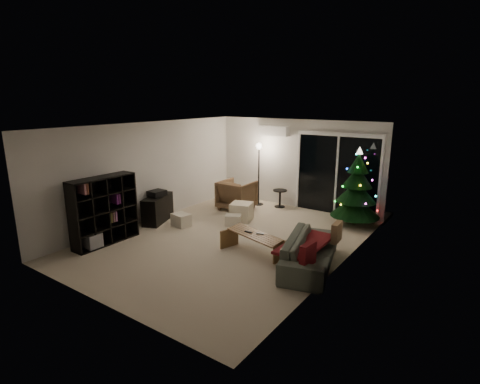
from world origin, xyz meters
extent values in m
plane|color=beige|center=(0.00, 0.00, 0.00)|extent=(6.50, 6.50, 0.00)
plane|color=white|center=(0.00, 0.00, 2.50)|extent=(6.50, 6.50, 0.00)
cube|color=silver|center=(0.00, 3.25, 1.25)|extent=(5.00, 0.02, 2.50)
cube|color=silver|center=(0.00, -3.25, 1.25)|extent=(5.00, 0.02, 2.50)
cube|color=silver|center=(-2.50, 0.00, 1.25)|extent=(0.02, 6.50, 2.50)
cube|color=silver|center=(2.50, 0.00, 1.25)|extent=(0.02, 6.50, 2.50)
cube|color=black|center=(1.20, 3.23, 1.05)|extent=(2.20, 0.02, 2.10)
cube|color=white|center=(-0.70, 3.13, 2.15)|extent=(0.90, 0.22, 0.28)
cube|color=#3F3833|center=(1.20, 3.75, -0.05)|extent=(2.60, 1.00, 0.10)
cube|color=white|center=(1.20, 4.15, 0.50)|extent=(2.20, 0.06, 1.00)
cube|color=black|center=(-2.25, 0.00, 0.33)|extent=(0.78, 1.14, 0.67)
cube|color=black|center=(-2.25, 0.00, 0.74)|extent=(0.34, 0.40, 0.14)
imported|color=brown|center=(-1.23, 2.04, 0.41)|extent=(0.92, 0.94, 0.83)
cube|color=#F7E2C1|center=(-0.55, 1.29, 0.23)|extent=(0.64, 0.64, 0.46)
cube|color=white|center=(-1.51, 0.08, 0.15)|extent=(0.48, 0.40, 0.31)
cube|color=white|center=(-0.50, 0.86, 0.13)|extent=(0.47, 0.43, 0.27)
cylinder|color=black|center=(-0.34, 2.93, 0.25)|extent=(0.52, 0.52, 0.51)
cylinder|color=black|center=(-0.98, 2.79, 0.88)|extent=(0.28, 0.28, 1.76)
imported|color=#4C5548|center=(2.05, -0.21, 0.29)|extent=(1.29, 2.16, 0.59)
cube|color=#500815|center=(1.95, -0.21, 0.43)|extent=(0.63, 1.45, 0.05)
cube|color=brown|center=(2.30, 0.44, 0.53)|extent=(0.15, 0.40, 0.39)
cube|color=#500815|center=(2.30, -0.86, 0.53)|extent=(0.14, 0.40, 0.39)
cube|color=black|center=(0.73, -0.30, 0.43)|extent=(0.17, 0.05, 0.02)
cube|color=slate|center=(0.98, -0.25, 0.43)|extent=(0.16, 0.09, 0.02)
cone|color=black|center=(1.93, 2.65, 0.97)|extent=(1.41, 1.41, 1.93)
camera|label=1|loc=(4.69, -6.25, 3.06)|focal=28.00mm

